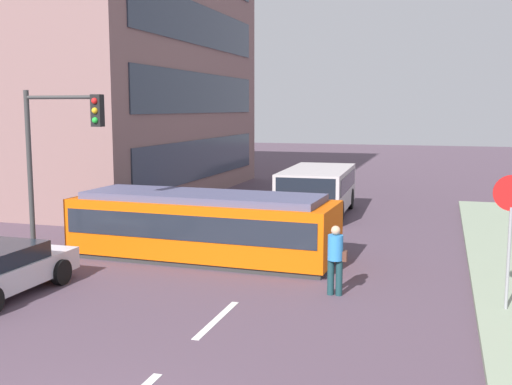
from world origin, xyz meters
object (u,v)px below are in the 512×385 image
(city_bus, at_px, (318,188))
(traffic_light_mast, at_px, (58,145))
(pedestrian_crossing, at_px, (336,256))
(stop_sign, at_px, (511,214))
(parked_sedan_far, at_px, (156,211))
(streetcar_tram, at_px, (203,225))

(city_bus, height_order, traffic_light_mast, traffic_light_mast)
(pedestrian_crossing, height_order, stop_sign, stop_sign)
(pedestrian_crossing, bearing_deg, stop_sign, -5.71)
(city_bus, distance_m, traffic_light_mast, 11.95)
(city_bus, relative_size, parked_sedan_far, 1.28)
(parked_sedan_far, bearing_deg, city_bus, 40.51)
(parked_sedan_far, height_order, traffic_light_mast, traffic_light_mast)
(parked_sedan_far, bearing_deg, pedestrian_crossing, -39.60)
(parked_sedan_far, distance_m, stop_sign, 13.46)
(pedestrian_crossing, height_order, traffic_light_mast, traffic_light_mast)
(parked_sedan_far, xyz_separation_m, stop_sign, (11.50, -6.80, 1.57))
(city_bus, bearing_deg, pedestrian_crossing, -76.61)
(streetcar_tram, bearing_deg, pedestrian_crossing, -29.61)
(pedestrian_crossing, relative_size, parked_sedan_far, 0.37)
(city_bus, height_order, pedestrian_crossing, city_bus)
(pedestrian_crossing, bearing_deg, parked_sedan_far, 140.40)
(traffic_light_mast, bearing_deg, pedestrian_crossing, -2.04)
(parked_sedan_far, relative_size, traffic_light_mast, 0.92)
(streetcar_tram, xyz_separation_m, traffic_light_mast, (-3.29, -2.19, 2.40))
(city_bus, bearing_deg, streetcar_tram, -101.81)
(parked_sedan_far, height_order, stop_sign, stop_sign)
(streetcar_tram, xyz_separation_m, stop_sign, (8.07, -2.84, 1.19))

